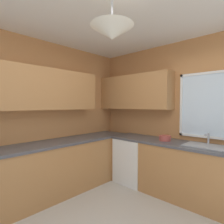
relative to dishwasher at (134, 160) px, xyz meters
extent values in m
cube|color=#C6844C|center=(0.89, 0.37, 0.91)|extent=(3.85, 0.06, 2.68)
cube|color=#C6844C|center=(-1.00, -1.58, 0.91)|extent=(0.06, 3.97, 2.68)
cube|color=silver|center=(1.31, 0.34, 1.10)|extent=(0.95, 0.02, 1.01)
cube|color=white|center=(1.31, 0.33, 1.62)|extent=(1.03, 0.04, 0.04)
cube|color=white|center=(1.31, 0.33, 0.58)|extent=(1.03, 0.04, 0.04)
cube|color=white|center=(0.82, 0.33, 1.10)|extent=(0.04, 0.04, 1.09)
cube|color=#AD7542|center=(-0.81, -1.78, 1.37)|extent=(0.32, 2.69, 0.70)
cube|color=#AD7542|center=(-0.14, 0.18, 1.37)|extent=(1.66, 0.32, 0.70)
cylinder|color=#B7B7BC|center=(0.89, -1.58, 2.07)|extent=(0.02, 0.02, 0.35)
cone|color=silver|center=(0.89, -1.58, 1.83)|extent=(0.44, 0.44, 0.14)
cube|color=#AD7542|center=(-0.66, -1.58, 0.00)|extent=(0.62, 3.55, 0.87)
cube|color=#4C4C51|center=(-0.66, -1.58, 0.46)|extent=(0.65, 3.58, 0.04)
cube|color=#AD7542|center=(1.10, 0.03, 0.00)|extent=(2.91, 0.62, 0.87)
cube|color=#4C4C51|center=(1.10, 0.03, 0.46)|extent=(2.94, 0.65, 0.04)
cube|color=white|center=(0.00, 0.00, 0.00)|extent=(0.60, 0.60, 0.86)
cube|color=#9EA0A5|center=(1.31, 0.03, 0.48)|extent=(0.58, 0.40, 0.02)
cylinder|color=#B7B7BC|center=(1.31, 0.19, 0.57)|extent=(0.03, 0.03, 0.18)
cylinder|color=#B7B7BC|center=(1.31, 0.09, 0.65)|extent=(0.02, 0.20, 0.02)
cylinder|color=#B74C42|center=(0.66, 0.03, 0.52)|extent=(0.20, 0.20, 0.09)
camera|label=1|loc=(2.17, -2.94, 1.10)|focal=29.45mm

